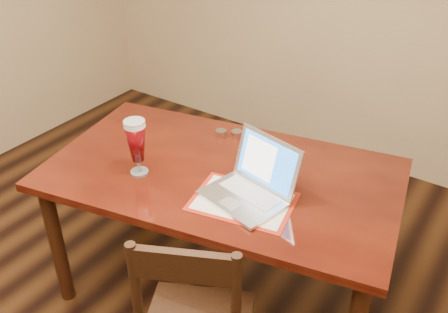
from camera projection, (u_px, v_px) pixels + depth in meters
The scene contains 2 objects.
room_shell at pixel (54, 9), 1.49m from camera, with size 4.51×5.01×2.71m.
dining_table at pixel (220, 186), 2.51m from camera, with size 1.88×1.29×1.10m.
Camera 1 is at (1.26, -0.96, 2.18)m, focal length 40.00 mm.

